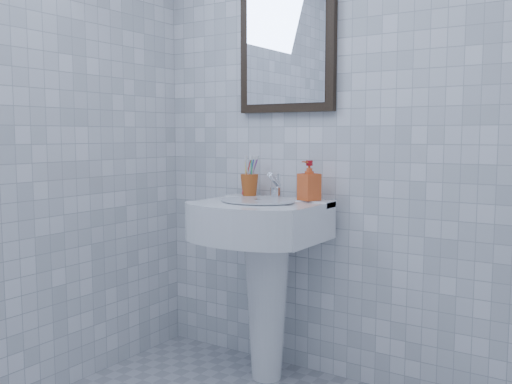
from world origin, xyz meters
The scene contains 6 objects.
wall_back centered at (0.00, 1.20, 1.25)m, with size 2.20×0.02×2.50m, color white.
washbasin centered at (-0.39, 0.99, 0.57)m, with size 0.55×0.40×0.85m.
faucet centered at (-0.39, 1.09, 0.89)m, with size 0.05×0.11×0.13m.
toothbrush_cup centered at (-0.55, 1.11, 0.89)m, with size 0.09×0.09×0.10m, color #B7501B, non-canonical shape.
soap_dispenser centered at (-0.22, 1.09, 0.93)m, with size 0.08×0.08×0.18m, color red.
wall_mirror centered at (-0.39, 1.18, 1.55)m, with size 0.50×0.04×0.62m.
Camera 1 is at (0.97, -1.18, 1.13)m, focal length 40.00 mm.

